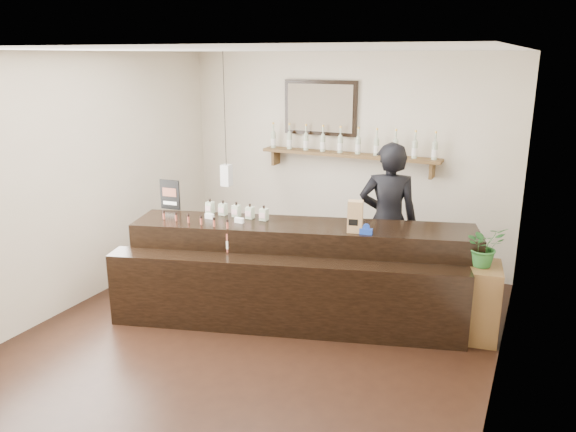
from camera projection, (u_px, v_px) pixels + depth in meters
The scene contains 10 objects.
ground at pixel (259, 336), 5.72m from camera, with size 5.00×5.00×0.00m, color black.
room_shell at pixel (256, 172), 5.25m from camera, with size 5.00×5.00×5.00m.
back_wall_decor at pixel (331, 134), 7.36m from camera, with size 2.66×0.96×1.69m.
counter at pixel (297, 276), 6.01m from camera, with size 3.69×1.95×1.19m.
promo_sign at pixel (170, 195), 6.52m from camera, with size 0.25×0.04×0.35m.
paper_bag at pixel (355, 217), 5.67m from camera, with size 0.17×0.14×0.33m.
tape_dispenser at pixel (366, 230), 5.63m from camera, with size 0.13×0.07×0.11m.
side_cabinet at pixel (479, 301), 5.61m from camera, with size 0.46×0.58×0.77m.
potted_plant at pixel (484, 246), 5.45m from camera, with size 0.37×0.32×0.41m, color #265E25.
shopkeeper at pixel (388, 211), 6.43m from camera, with size 0.75×0.50×2.07m, color black.
Camera 1 is at (2.44, -4.55, 2.76)m, focal length 35.00 mm.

